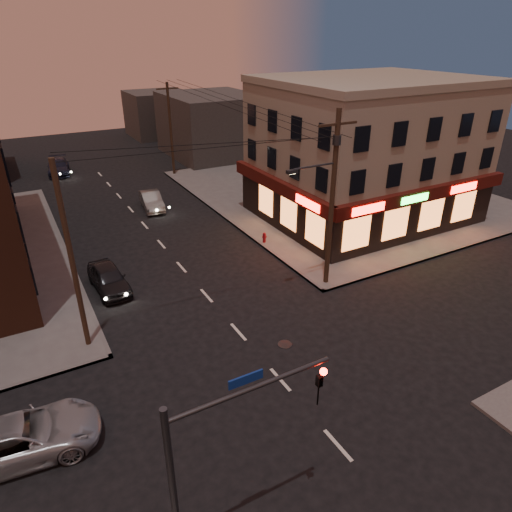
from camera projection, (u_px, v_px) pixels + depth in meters
ground at (280, 380)px, 19.82m from camera, size 120.00×120.00×0.00m
sidewalk_ne at (337, 192)px, 42.49m from camera, size 24.00×28.00×0.15m
pizza_building at (366, 151)px, 34.89m from camera, size 15.85×12.85×10.50m
bg_building_ne_a at (212, 125)px, 54.09m from camera, size 10.00×12.00×7.00m
bg_building_ne_b at (159, 114)px, 64.39m from camera, size 8.00×8.00×6.00m
utility_pole_main at (331, 192)px, 24.71m from camera, size 4.20×0.44×10.00m
utility_pole_far at (171, 130)px, 45.75m from camera, size 0.26×0.26×9.00m
utility_pole_west at (72, 260)px, 19.87m from camera, size 0.24×0.24×9.00m
traffic_signal at (212, 462)px, 11.16m from camera, size 4.49×0.32×6.47m
suv_cross at (21, 438)px, 16.05m from camera, size 5.64×3.02×1.51m
sedan_near at (109, 278)px, 26.41m from camera, size 1.95×4.39×1.47m
sedan_mid at (152, 201)px, 38.45m from camera, size 2.02×4.48×1.43m
sedan_far at (58, 167)px, 47.88m from camera, size 2.74×5.33×1.48m
fire_hydrant at (264, 237)px, 32.11m from camera, size 0.34×0.34×0.74m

